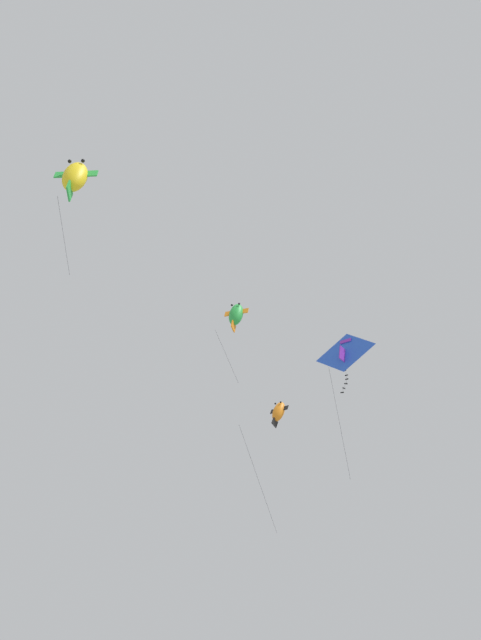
{
  "coord_description": "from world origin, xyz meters",
  "views": [
    {
      "loc": [
        -1.93,
        -40.84,
        20.9
      ],
      "look_at": [
        0.25,
        1.19,
        40.83
      ],
      "focal_mm": 51.31,
      "sensor_mm": 36.0,
      "label": 1
    }
  ],
  "objects_px": {
    "kite_delta_near_left": "(345,353)",
    "kite_fish_low_drifter": "(236,315)",
    "kite_fish_mid_left": "(278,412)",
    "kite_fish_highest": "(75,177)"
  },
  "relations": [
    {
      "from": "kite_delta_near_left",
      "to": "kite_fish_low_drifter",
      "type": "bearing_deg",
      "value": -0.28
    },
    {
      "from": "kite_fish_low_drifter",
      "to": "kite_fish_mid_left",
      "type": "relative_size",
      "value": 0.74
    },
    {
      "from": "kite_fish_highest",
      "to": "kite_fish_mid_left",
      "type": "bearing_deg",
      "value": -123.08
    },
    {
      "from": "kite_fish_low_drifter",
      "to": "kite_fish_mid_left",
      "type": "height_order",
      "value": "kite_fish_low_drifter"
    },
    {
      "from": "kite_delta_near_left",
      "to": "kite_fish_highest",
      "type": "distance_m",
      "value": 16.67
    },
    {
      "from": "kite_delta_near_left",
      "to": "kite_fish_highest",
      "type": "height_order",
      "value": "kite_fish_highest"
    },
    {
      "from": "kite_fish_low_drifter",
      "to": "kite_fish_mid_left",
      "type": "distance_m",
      "value": 7.92
    },
    {
      "from": "kite_fish_highest",
      "to": "kite_fish_low_drifter",
      "type": "distance_m",
      "value": 16.49
    },
    {
      "from": "kite_fish_highest",
      "to": "kite_fish_low_drifter",
      "type": "bearing_deg",
      "value": -110.62
    },
    {
      "from": "kite_delta_near_left",
      "to": "kite_fish_low_drifter",
      "type": "distance_m",
      "value": 8.44
    }
  ]
}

